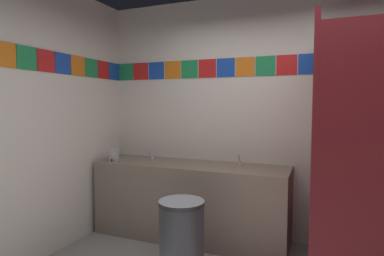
{
  "coord_description": "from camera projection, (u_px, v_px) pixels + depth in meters",
  "views": [
    {
      "loc": [
        0.48,
        -1.95,
        1.52
      ],
      "look_at": [
        -0.74,
        1.06,
        1.28
      ],
      "focal_mm": 30.07,
      "sensor_mm": 36.0,
      "label": 1
    }
  ],
  "objects": [
    {
      "name": "wall_back",
      "position": [
        275.0,
        117.0,
        3.56
      ],
      "size": [
        4.05,
        0.09,
        2.74
      ],
      "color": "silver",
      "rests_on": "ground_plane"
    },
    {
      "name": "soap_dispenser",
      "position": [
        114.0,
        155.0,
        3.77
      ],
      "size": [
        0.09,
        0.09,
        0.16
      ],
      "color": "#B7BABF",
      "rests_on": "vanity_counter"
    },
    {
      "name": "faucet_left",
      "position": [
        151.0,
        155.0,
        3.9
      ],
      "size": [
        0.04,
        0.1,
        0.14
      ],
      "color": "silver",
      "rests_on": "vanity_counter"
    },
    {
      "name": "stall_divider",
      "position": [
        338.0,
        163.0,
        2.44
      ],
      "size": [
        0.92,
        1.39,
        2.14
      ],
      "color": "maroon",
      "rests_on": "ground_plane"
    },
    {
      "name": "faucet_right",
      "position": [
        240.0,
        161.0,
        3.49
      ],
      "size": [
        0.04,
        0.1,
        0.14
      ],
      "color": "silver",
      "rests_on": "vanity_counter"
    },
    {
      "name": "vanity_counter",
      "position": [
        190.0,
        200.0,
        3.64
      ],
      "size": [
        2.19,
        0.61,
        0.85
      ],
      "color": "gray",
      "rests_on": "ground_plane"
    },
    {
      "name": "trash_bin",
      "position": [
        182.0,
        238.0,
        2.84
      ],
      "size": [
        0.41,
        0.41,
        0.67
      ],
      "color": "#333338",
      "rests_on": "ground_plane"
    },
    {
      "name": "wall_side",
      "position": [
        4.0,
        121.0,
        2.77
      ],
      "size": [
        0.09,
        3.31,
        2.74
      ],
      "color": "silver",
      "rests_on": "ground_plane"
    }
  ]
}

